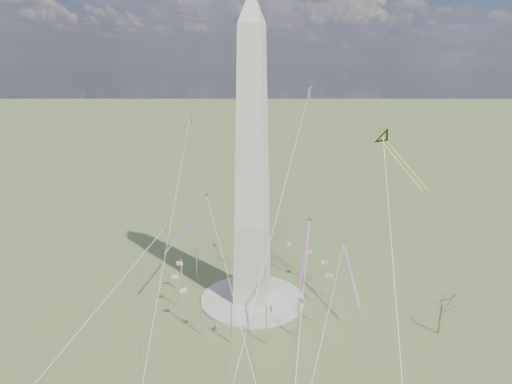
# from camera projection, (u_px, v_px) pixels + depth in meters

# --- Properties ---
(ground) EXTENTS (2000.00, 2000.00, 0.00)m
(ground) POSITION_uv_depth(u_px,v_px,m) (252.00, 300.00, 158.70)
(ground) COLOR #525F2F
(ground) RESTS_ON ground
(plaza) EXTENTS (36.00, 36.00, 0.80)m
(plaza) POSITION_uv_depth(u_px,v_px,m) (252.00, 299.00, 158.59)
(plaza) COLOR #A19D93
(plaza) RESTS_ON ground
(washington_monument) EXTENTS (15.56, 15.56, 100.00)m
(washington_monument) POSITION_uv_depth(u_px,v_px,m) (252.00, 166.00, 145.41)
(washington_monument) COLOR #A9A48D
(washington_monument) RESTS_ON plaza
(flagpole_ring) EXTENTS (54.40, 54.40, 13.00)m
(flagpole_ring) POSITION_uv_depth(u_px,v_px,m) (252.00, 281.00, 156.68)
(flagpole_ring) COLOR silver
(flagpole_ring) RESTS_ON ground
(tree_near) EXTENTS (8.44, 8.44, 14.76)m
(tree_near) POSITION_uv_depth(u_px,v_px,m) (442.00, 302.00, 136.57)
(tree_near) COLOR #4B3D2E
(tree_near) RESTS_ON ground
(kite_delta_black) EXTENTS (17.07, 17.35, 16.32)m
(kite_delta_black) POSITION_uv_depth(u_px,v_px,m) (386.00, 140.00, 142.94)
(kite_delta_black) COLOR black
(kite_delta_black) RESTS_ON ground
(kite_diamond_purple) EXTENTS (1.59, 2.87, 8.98)m
(kite_diamond_purple) POSITION_uv_depth(u_px,v_px,m) (167.00, 228.00, 156.31)
(kite_diamond_purple) COLOR #44186D
(kite_diamond_purple) RESTS_ON ground
(kite_streamer_left) EXTENTS (1.84, 19.79, 13.61)m
(kite_streamer_left) POSITION_uv_depth(u_px,v_px,m) (306.00, 244.00, 128.52)
(kite_streamer_left) COLOR #ED4125
(kite_streamer_left) RESTS_ON ground
(kite_streamer_mid) EXTENTS (8.65, 20.61, 14.77)m
(kite_streamer_mid) POSITION_uv_depth(u_px,v_px,m) (193.00, 215.00, 149.60)
(kite_streamer_mid) COLOR #ED4125
(kite_streamer_mid) RESTS_ON ground
(kite_streamer_right) EXTENTS (7.36, 19.47, 13.79)m
(kite_streamer_right) POSITION_uv_depth(u_px,v_px,m) (349.00, 265.00, 149.40)
(kite_streamer_right) COLOR #ED4125
(kite_streamer_right) RESTS_ON ground
(kite_small_red) EXTENTS (1.71, 1.77, 5.02)m
(kite_small_red) POSITION_uv_depth(u_px,v_px,m) (190.00, 115.00, 181.93)
(kite_small_red) COLOR red
(kite_small_red) RESTS_ON ground
(kite_small_white) EXTENTS (1.38, 2.01, 5.00)m
(kite_small_white) POSITION_uv_depth(u_px,v_px,m) (310.00, 90.00, 182.99)
(kite_small_white) COLOR silver
(kite_small_white) RESTS_ON ground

